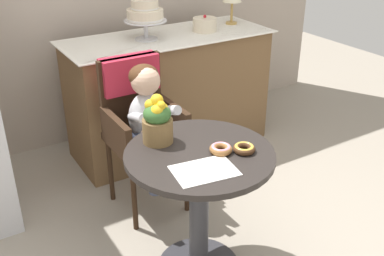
{
  "coord_description": "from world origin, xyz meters",
  "views": [
    {
      "loc": [
        -1.01,
        -1.59,
        1.79
      ],
      "look_at": [
        0.05,
        0.15,
        0.77
      ],
      "focal_mm": 42.88,
      "sensor_mm": 36.0,
      "label": 1
    }
  ],
  "objects": [
    {
      "name": "seated_child",
      "position": [
        0.03,
        0.6,
        0.68
      ],
      "size": [
        0.27,
        0.32,
        0.73
      ],
      "color": "silver",
      "rests_on": "ground"
    },
    {
      "name": "cafe_table",
      "position": [
        0.0,
        0.0,
        0.51
      ],
      "size": [
        0.72,
        0.72,
        0.72
      ],
      "color": "#282321",
      "rests_on": "ground"
    },
    {
      "name": "flower_vase",
      "position": [
        -0.12,
        0.2,
        0.83
      ],
      "size": [
        0.15,
        0.15,
        0.24
      ],
      "color": "brown",
      "rests_on": "cafe_table"
    },
    {
      "name": "paper_napkin",
      "position": [
        -0.07,
        -0.16,
        0.72
      ],
      "size": [
        0.3,
        0.23,
        0.0
      ],
      "primitive_type": "cube",
      "rotation": [
        0.0,
        0.0,
        -0.15
      ],
      "color": "white",
      "rests_on": "cafe_table"
    },
    {
      "name": "display_counter",
      "position": [
        0.55,
        1.3,
        0.45
      ],
      "size": [
        1.56,
        0.62,
        0.9
      ],
      "color": "brown",
      "rests_on": "ground"
    },
    {
      "name": "tiered_cake_stand",
      "position": [
        0.37,
        1.3,
        1.08
      ],
      "size": [
        0.3,
        0.3,
        0.28
      ],
      "color": "silver",
      "rests_on": "display_counter"
    },
    {
      "name": "donut_mid",
      "position": [
        0.08,
        -0.06,
        0.74
      ],
      "size": [
        0.11,
        0.11,
        0.04
      ],
      "color": "#936033",
      "rests_on": "cafe_table"
    },
    {
      "name": "wicker_chair",
      "position": [
        0.03,
        0.76,
        0.64
      ],
      "size": [
        0.42,
        0.45,
        0.95
      ],
      "rotation": [
        0.0,
        0.0,
        0.08
      ],
      "color": "#332114",
      "rests_on": "ground"
    },
    {
      "name": "donut_front",
      "position": [
        0.18,
        -0.11,
        0.74
      ],
      "size": [
        0.11,
        0.11,
        0.03
      ],
      "color": "#4C2D19",
      "rests_on": "cafe_table"
    },
    {
      "name": "round_layer_cake",
      "position": [
        0.85,
        1.28,
        0.95
      ],
      "size": [
        0.18,
        0.18,
        0.12
      ],
      "color": "beige",
      "rests_on": "display_counter"
    }
  ]
}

